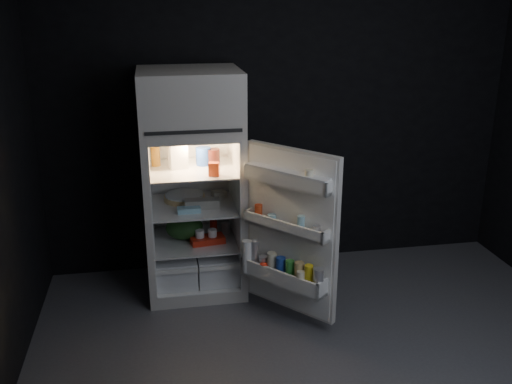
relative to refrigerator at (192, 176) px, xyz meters
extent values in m
cube|color=#525257|center=(0.79, -1.32, -0.96)|extent=(4.00, 3.40, 0.00)
cube|color=black|center=(0.79, 0.38, 0.39)|extent=(4.00, 0.00, 2.70)
cube|color=silver|center=(0.00, -0.02, -0.91)|extent=(0.76, 0.70, 0.10)
cube|color=silver|center=(-0.35, -0.02, -0.26)|extent=(0.05, 0.70, 1.20)
cube|color=silver|center=(0.36, -0.02, -0.26)|extent=(0.05, 0.70, 1.20)
cube|color=white|center=(0.00, 0.30, -0.26)|extent=(0.66, 0.05, 1.20)
cube|color=silver|center=(0.00, -0.02, 0.37)|extent=(0.76, 0.70, 0.06)
cube|color=silver|center=(0.00, -0.02, 0.61)|extent=(0.76, 0.70, 0.42)
cube|color=black|center=(0.00, -0.38, 0.43)|extent=(0.68, 0.01, 0.02)
cube|color=white|center=(-0.33, -0.05, -0.26)|extent=(0.01, 0.65, 1.20)
cube|color=white|center=(0.33, -0.05, -0.26)|extent=(0.01, 0.65, 1.20)
cube|color=white|center=(0.00, -0.05, 0.34)|extent=(0.66, 0.65, 0.01)
cube|color=white|center=(0.00, -0.05, -0.85)|extent=(0.66, 0.65, 0.01)
cube|color=white|center=(0.00, -0.05, 0.06)|extent=(0.65, 0.63, 0.01)
cube|color=white|center=(0.00, -0.05, -0.24)|extent=(0.65, 0.63, 0.01)
cube|color=white|center=(0.00, -0.05, -0.54)|extent=(0.65, 0.63, 0.01)
cube|color=white|center=(-0.16, -0.03, -0.74)|extent=(0.32, 0.59, 0.22)
cube|color=white|center=(0.17, -0.03, -0.74)|extent=(0.32, 0.59, 0.22)
cube|color=white|center=(-0.16, -0.35, -0.65)|extent=(0.32, 0.02, 0.03)
cube|color=white|center=(0.17, -0.35, -0.65)|extent=(0.32, 0.02, 0.03)
cube|color=#FFE5B2|center=(0.00, -0.10, 0.32)|extent=(0.14, 0.14, 0.02)
cube|color=silver|center=(0.65, -0.64, -0.26)|extent=(0.54, 0.61, 1.22)
cube|color=white|center=(0.63, -0.66, -0.26)|extent=(0.48, 0.55, 1.18)
cube|color=white|center=(0.60, -0.69, 0.11)|extent=(0.51, 0.57, 0.02)
cube|color=white|center=(0.57, -0.71, 0.15)|extent=(0.46, 0.53, 0.10)
cube|color=white|center=(0.81, -0.94, 0.15)|extent=(0.08, 0.07, 0.10)
cube|color=white|center=(0.38, -0.44, 0.15)|extent=(0.08, 0.07, 0.10)
cube|color=white|center=(0.59, -0.69, -0.22)|extent=(0.52, 0.58, 0.02)
cube|color=white|center=(0.56, -0.72, -0.19)|extent=(0.46, 0.53, 0.09)
cube|color=white|center=(0.81, -0.94, -0.19)|extent=(0.09, 0.08, 0.09)
cube|color=white|center=(0.38, -0.44, -0.19)|extent=(0.09, 0.08, 0.09)
cube|color=white|center=(0.58, -0.70, -0.63)|extent=(0.55, 0.60, 0.02)
cube|color=white|center=(0.53, -0.74, -0.57)|extent=(0.46, 0.53, 0.13)
cube|color=white|center=(0.79, -0.95, -0.57)|extent=(0.12, 0.11, 0.13)
cube|color=white|center=(0.36, -0.45, -0.57)|extent=(0.12, 0.11, 0.13)
cube|color=white|center=(0.60, -0.69, 0.21)|extent=(0.50, 0.56, 0.02)
cylinder|color=beige|center=(0.71, -0.82, 0.19)|extent=(0.08, 0.08, 0.13)
cylinder|color=tan|center=(0.48, -0.55, 0.17)|extent=(0.08, 0.08, 0.09)
cylinder|color=silver|center=(0.76, -0.89, -0.17)|extent=(0.08, 0.08, 0.09)
cylinder|color=#82B5C9|center=(0.68, -0.79, -0.15)|extent=(0.07, 0.07, 0.13)
cylinder|color=#82B5C9|center=(0.51, -0.60, -0.17)|extent=(0.08, 0.08, 0.08)
cylinder|color=#C33B17|center=(0.43, -0.51, -0.15)|extent=(0.08, 0.08, 0.12)
cylinder|color=silver|center=(0.77, -0.93, -0.52)|extent=(0.11, 0.11, 0.20)
cylinder|color=yellow|center=(0.72, -0.87, -0.52)|extent=(0.08, 0.08, 0.20)
cylinder|color=tan|center=(0.67, -0.81, -0.52)|extent=(0.10, 0.10, 0.19)
cylinder|color=#338C33|center=(0.62, -0.75, -0.52)|extent=(0.09, 0.09, 0.18)
cylinder|color=#1B3B96|center=(0.56, -0.69, -0.52)|extent=(0.10, 0.10, 0.18)
cylinder|color=beige|center=(0.51, -0.63, -0.52)|extent=(0.10, 0.10, 0.20)
cylinder|color=silver|center=(0.46, -0.57, -0.54)|extent=(0.09, 0.09, 0.14)
cylinder|color=silver|center=(0.41, -0.51, -0.49)|extent=(0.10, 0.10, 0.25)
cylinder|color=beige|center=(0.66, -0.87, -0.54)|extent=(0.08, 0.08, 0.15)
cylinder|color=red|center=(0.45, -0.62, -0.56)|extent=(0.08, 0.08, 0.11)
cylinder|color=white|center=(0.35, -0.50, -0.49)|extent=(0.10, 0.10, 0.25)
cylinder|color=white|center=(0.41, -0.51, -0.37)|extent=(0.05, 0.05, 0.02)
cube|color=white|center=(-0.11, 0.00, 0.19)|extent=(0.15, 0.15, 0.24)
cylinder|color=#1B3B96|center=(0.10, 0.04, 0.14)|extent=(0.13, 0.13, 0.14)
cylinder|color=black|center=(0.17, 0.02, 0.14)|extent=(0.13, 0.13, 0.13)
cylinder|color=#B4701C|center=(-0.27, 0.08, 0.18)|extent=(0.09, 0.09, 0.22)
cube|color=#C33B17|center=(0.15, -0.26, 0.12)|extent=(0.09, 0.08, 0.10)
cube|color=gray|center=(0.06, -0.12, -0.19)|extent=(0.27, 0.11, 0.07)
cylinder|color=tan|center=(-0.07, 0.08, -0.21)|extent=(0.37, 0.37, 0.04)
cube|color=#82B5C9|center=(-0.05, -0.20, -0.21)|extent=(0.18, 0.09, 0.04)
cube|color=beige|center=(0.22, 0.11, -0.20)|extent=(0.13, 0.11, 0.05)
ellipsoid|color=#193815|center=(-0.08, 0.00, -0.43)|extent=(0.37, 0.34, 0.20)
cube|color=red|center=(0.09, -0.12, -0.50)|extent=(0.28, 0.18, 0.05)
cylinder|color=red|center=(0.17, 0.12, -0.48)|extent=(0.07, 0.07, 0.09)
cylinder|color=silver|center=(0.26, 0.05, -0.48)|extent=(0.07, 0.07, 0.09)
camera|label=1|loc=(-0.27, -4.28, 1.34)|focal=40.00mm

